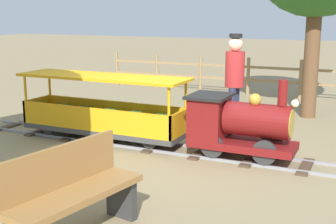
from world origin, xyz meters
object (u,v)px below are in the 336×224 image
at_px(passenger_car, 103,114).
at_px(park_bench, 72,194).
at_px(conductor_person, 235,77).
at_px(locomotive, 237,124).

height_order(passenger_car, park_bench, passenger_car).
relative_size(passenger_car, conductor_person, 1.67).
distance_m(conductor_person, park_bench, 3.92).
bearing_deg(conductor_person, locomotive, 19.51).
height_order(passenger_car, conductor_person, conductor_person).
bearing_deg(park_bench, conductor_person, 176.75).
xyz_separation_m(conductor_person, park_bench, (3.88, -0.22, -0.54)).
relative_size(locomotive, park_bench, 1.07).
distance_m(passenger_car, park_bench, 3.15).
xyz_separation_m(locomotive, conductor_person, (-1.11, -0.39, 0.47)).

